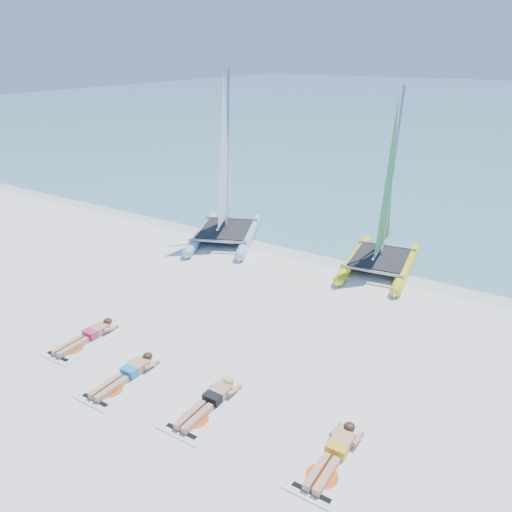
% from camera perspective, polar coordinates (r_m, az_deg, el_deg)
% --- Properties ---
extents(ground, '(140.00, 140.00, 0.00)m').
position_cam_1_polar(ground, '(13.56, -4.61, -7.09)').
color(ground, white).
rests_on(ground, ground).
extents(wet_sand_strip, '(140.00, 1.40, 0.01)m').
position_cam_1_polar(wet_sand_strip, '(17.81, 5.97, 0.40)').
color(wet_sand_strip, silver).
rests_on(wet_sand_strip, ground).
extents(catamaran_blue, '(3.86, 5.09, 6.27)m').
position_cam_1_polar(catamaran_blue, '(18.56, -3.60, 7.51)').
color(catamaran_blue, '#A8CADD').
rests_on(catamaran_blue, ground).
extents(catamaran_yellow, '(2.61, 4.71, 5.87)m').
position_cam_1_polar(catamaran_yellow, '(16.78, 14.76, 5.06)').
color(catamaran_yellow, yellow).
rests_on(catamaran_yellow, ground).
extents(towel_a, '(1.00, 1.85, 0.02)m').
position_cam_1_polar(towel_a, '(13.20, -19.12, -9.28)').
color(towel_a, silver).
rests_on(towel_a, ground).
extents(sunbather_a, '(0.37, 1.73, 0.26)m').
position_cam_1_polar(sunbather_a, '(13.24, -18.55, -8.53)').
color(sunbather_a, tan).
rests_on(sunbather_a, towel_a).
extents(towel_b, '(1.00, 1.85, 0.02)m').
position_cam_1_polar(towel_b, '(11.57, -15.05, -13.68)').
color(towel_b, silver).
rests_on(towel_b, ground).
extents(sunbather_b, '(0.37, 1.73, 0.26)m').
position_cam_1_polar(sunbather_b, '(11.61, -14.40, -12.80)').
color(sunbather_b, tan).
rests_on(sunbather_b, towel_b).
extents(towel_c, '(1.00, 1.85, 0.02)m').
position_cam_1_polar(towel_c, '(10.53, -5.78, -17.02)').
color(towel_c, silver).
rests_on(towel_c, ground).
extents(sunbather_c, '(0.37, 1.73, 0.26)m').
position_cam_1_polar(sunbather_c, '(10.58, -5.15, -16.02)').
color(sunbather_c, tan).
rests_on(sunbather_c, towel_c).
extents(towel_d, '(1.00, 1.85, 0.02)m').
position_cam_1_polar(towel_d, '(9.53, 8.51, -22.35)').
color(towel_d, silver).
rests_on(towel_d, ground).
extents(sunbather_d, '(0.37, 1.73, 0.26)m').
position_cam_1_polar(sunbather_d, '(9.59, 9.06, -21.17)').
color(sunbather_d, tan).
rests_on(sunbather_d, towel_d).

